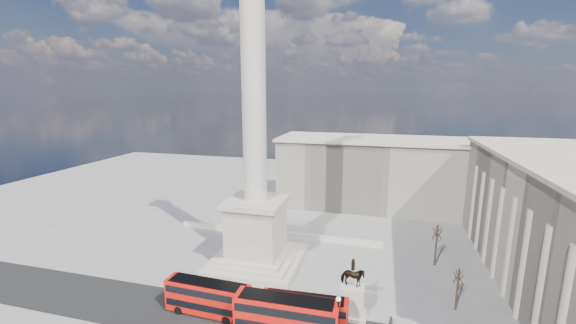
{
  "coord_description": "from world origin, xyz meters",
  "views": [
    {
      "loc": [
        18.68,
        -45.14,
        27.67
      ],
      "look_at": [
        5.82,
        2.91,
        17.55
      ],
      "focal_mm": 22.0,
      "sensor_mm": 36.0,
      "label": 1
    }
  ],
  "objects_px": {
    "equestrian_statue": "(352,297)",
    "pedestrian_crossing": "(348,308)",
    "red_bus_c": "(304,312)",
    "pedestrian_walking": "(391,323)",
    "nelsons_column": "(256,186)",
    "victorian_lamp": "(338,318)",
    "red_bus_a": "(208,298)",
    "red_bus_b": "(287,317)"
  },
  "relations": [
    {
      "from": "red_bus_a",
      "to": "pedestrian_walking",
      "type": "xyz_separation_m",
      "value": [
        22.03,
        2.86,
        -1.46
      ]
    },
    {
      "from": "red_bus_b",
      "to": "red_bus_c",
      "type": "relative_size",
      "value": 1.16
    },
    {
      "from": "equestrian_statue",
      "to": "pedestrian_crossing",
      "type": "bearing_deg",
      "value": 131.36
    },
    {
      "from": "red_bus_a",
      "to": "victorian_lamp",
      "type": "bearing_deg",
      "value": -3.09
    },
    {
      "from": "red_bus_b",
      "to": "pedestrian_crossing",
      "type": "xyz_separation_m",
      "value": [
        6.38,
        6.09,
        -1.73
      ]
    },
    {
      "from": "pedestrian_walking",
      "to": "victorian_lamp",
      "type": "bearing_deg",
      "value": -149.82
    },
    {
      "from": "victorian_lamp",
      "to": "red_bus_c",
      "type": "bearing_deg",
      "value": 154.7
    },
    {
      "from": "equestrian_statue",
      "to": "pedestrian_walking",
      "type": "xyz_separation_m",
      "value": [
        4.71,
        -1.38,
        -1.83
      ]
    },
    {
      "from": "red_bus_a",
      "to": "red_bus_c",
      "type": "bearing_deg",
      "value": 4.24
    },
    {
      "from": "nelsons_column",
      "to": "red_bus_c",
      "type": "distance_m",
      "value": 20.75
    },
    {
      "from": "red_bus_a",
      "to": "red_bus_c",
      "type": "xyz_separation_m",
      "value": [
        12.17,
        0.42,
        -0.14
      ]
    },
    {
      "from": "equestrian_statue",
      "to": "pedestrian_crossing",
      "type": "distance_m",
      "value": 1.98
    },
    {
      "from": "red_bus_c",
      "to": "victorian_lamp",
      "type": "relative_size",
      "value": 1.71
    },
    {
      "from": "red_bus_b",
      "to": "pedestrian_walking",
      "type": "distance_m",
      "value": 12.38
    },
    {
      "from": "nelsons_column",
      "to": "equestrian_statue",
      "type": "xyz_separation_m",
      "value": [
        16.14,
        -10.12,
        -10.24
      ]
    },
    {
      "from": "victorian_lamp",
      "to": "pedestrian_walking",
      "type": "relative_size",
      "value": 3.54
    },
    {
      "from": "nelsons_column",
      "to": "red_bus_b",
      "type": "relative_size",
      "value": 4.18
    },
    {
      "from": "red_bus_b",
      "to": "red_bus_a",
      "type": "bearing_deg",
      "value": 171.61
    },
    {
      "from": "red_bus_b",
      "to": "pedestrian_crossing",
      "type": "relative_size",
      "value": 7.45
    },
    {
      "from": "nelsons_column",
      "to": "red_bus_a",
      "type": "xyz_separation_m",
      "value": [
        -1.18,
        -14.36,
        -10.6
      ]
    },
    {
      "from": "victorian_lamp",
      "to": "pedestrian_crossing",
      "type": "height_order",
      "value": "victorian_lamp"
    },
    {
      "from": "red_bus_b",
      "to": "victorian_lamp",
      "type": "height_order",
      "value": "victorian_lamp"
    },
    {
      "from": "victorian_lamp",
      "to": "nelsons_column",
      "type": "bearing_deg",
      "value": 133.57
    },
    {
      "from": "nelsons_column",
      "to": "red_bus_a",
      "type": "height_order",
      "value": "nelsons_column"
    },
    {
      "from": "red_bus_a",
      "to": "pedestrian_walking",
      "type": "bearing_deg",
      "value": 9.66
    },
    {
      "from": "red_bus_a",
      "to": "pedestrian_crossing",
      "type": "distance_m",
      "value": 17.61
    },
    {
      "from": "nelsons_column",
      "to": "pedestrian_walking",
      "type": "bearing_deg",
      "value": -28.87
    },
    {
      "from": "nelsons_column",
      "to": "pedestrian_walking",
      "type": "xyz_separation_m",
      "value": [
        20.86,
        -11.5,
        -12.06
      ]
    },
    {
      "from": "red_bus_b",
      "to": "equestrian_statue",
      "type": "xyz_separation_m",
      "value": [
        6.8,
        5.62,
        0.15
      ]
    },
    {
      "from": "nelsons_column",
      "to": "red_bus_b",
      "type": "xyz_separation_m",
      "value": [
        9.34,
        -15.75,
        -10.39
      ]
    },
    {
      "from": "pedestrian_walking",
      "to": "equestrian_statue",
      "type": "bearing_deg",
      "value": 156.53
    },
    {
      "from": "nelsons_column",
      "to": "victorian_lamp",
      "type": "distance_m",
      "value": 23.84
    },
    {
      "from": "pedestrian_crossing",
      "to": "pedestrian_walking",
      "type": "bearing_deg",
      "value": -130.36
    },
    {
      "from": "red_bus_b",
      "to": "pedestrian_crossing",
      "type": "distance_m",
      "value": 8.99
    },
    {
      "from": "red_bus_a",
      "to": "red_bus_b",
      "type": "relative_size",
      "value": 0.92
    },
    {
      "from": "red_bus_a",
      "to": "pedestrian_crossing",
      "type": "height_order",
      "value": "red_bus_a"
    },
    {
      "from": "red_bus_a",
      "to": "red_bus_b",
      "type": "height_order",
      "value": "red_bus_b"
    },
    {
      "from": "red_bus_c",
      "to": "pedestrian_walking",
      "type": "relative_size",
      "value": 6.06
    },
    {
      "from": "nelsons_column",
      "to": "red_bus_c",
      "type": "height_order",
      "value": "nelsons_column"
    },
    {
      "from": "red_bus_a",
      "to": "red_bus_c",
      "type": "height_order",
      "value": "red_bus_a"
    },
    {
      "from": "red_bus_b",
      "to": "equestrian_statue",
      "type": "bearing_deg",
      "value": 38.73
    },
    {
      "from": "pedestrian_crossing",
      "to": "victorian_lamp",
      "type": "bearing_deg",
      "value": 153.81
    }
  ]
}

